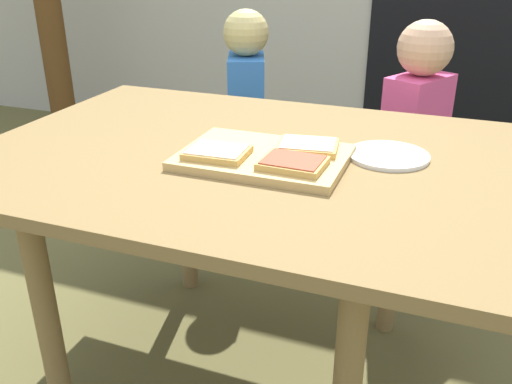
% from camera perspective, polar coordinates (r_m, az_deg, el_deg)
% --- Properties ---
extents(ground_plane, '(16.00, 16.00, 0.00)m').
position_cam_1_polar(ground_plane, '(1.78, -1.19, -18.15)').
color(ground_plane, brown).
extents(dining_table, '(1.35, 0.99, 0.73)m').
position_cam_1_polar(dining_table, '(1.43, -1.41, 1.14)').
color(dining_table, olive).
rests_on(dining_table, ground).
extents(cutting_board, '(0.39, 0.28, 0.02)m').
position_cam_1_polar(cutting_board, '(1.33, 0.79, 3.63)').
color(cutting_board, tan).
rests_on(cutting_board, dining_table).
extents(pizza_slice_near_right, '(0.15, 0.12, 0.02)m').
position_cam_1_polar(pizza_slice_near_right, '(1.24, 3.85, 3.03)').
color(pizza_slice_near_right, tan).
rests_on(pizza_slice_near_right, cutting_board).
extents(pizza_slice_near_left, '(0.15, 0.12, 0.02)m').
position_cam_1_polar(pizza_slice_near_left, '(1.31, -4.04, 4.14)').
color(pizza_slice_near_left, tan).
rests_on(pizza_slice_near_left, cutting_board).
extents(pizza_slice_far_right, '(0.16, 0.13, 0.02)m').
position_cam_1_polar(pizza_slice_far_right, '(1.35, 5.40, 4.77)').
color(pizza_slice_far_right, tan).
rests_on(pizza_slice_far_right, cutting_board).
extents(plate_white_right, '(0.20, 0.20, 0.01)m').
position_cam_1_polar(plate_white_right, '(1.39, 13.54, 3.71)').
color(plate_white_right, white).
rests_on(plate_white_right, dining_table).
extents(child_left, '(0.22, 0.27, 0.98)m').
position_cam_1_polar(child_left, '(2.27, -0.99, 8.06)').
color(child_left, '#304135').
rests_on(child_left, ground).
extents(child_right, '(0.23, 0.28, 0.98)m').
position_cam_1_polar(child_right, '(2.05, 16.05, 5.46)').
color(child_right, '#363749').
rests_on(child_right, ground).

